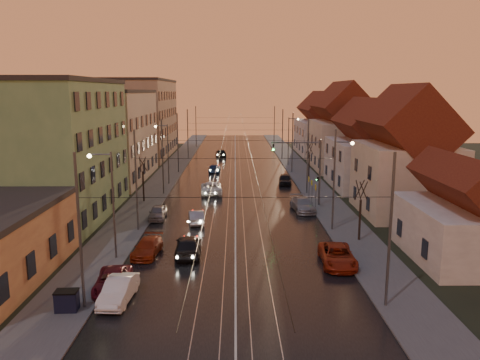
{
  "coord_description": "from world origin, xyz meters",
  "views": [
    {
      "loc": [
        -0.01,
        -30.86,
        12.2
      ],
      "look_at": [
        0.51,
        18.52,
        2.8
      ],
      "focal_mm": 35.0,
      "sensor_mm": 36.0,
      "label": 1
    }
  ],
  "objects_px": {
    "street_lamp_2": "(166,148)",
    "driving_car_1": "(196,217)",
    "parked_left_2": "(147,247)",
    "traffic_light_mast": "(311,164)",
    "street_lamp_0": "(109,195)",
    "driving_car_2": "(211,188)",
    "street_lamp_3": "(290,136)",
    "parked_left_0": "(119,290)",
    "parked_right_2": "(285,180)",
    "parked_left_3": "(158,212)",
    "driving_car_4": "(221,153)",
    "parked_left_1": "(113,281)",
    "parked_right_1": "(303,205)",
    "dumpster": "(67,301)",
    "driving_car_3": "(214,168)",
    "driving_car_0": "(188,245)",
    "street_lamp_1": "(337,175)",
    "parked_right_0": "(337,256)"
  },
  "relations": [
    {
      "from": "driving_car_0",
      "to": "parked_right_1",
      "type": "distance_m",
      "value": 16.83
    },
    {
      "from": "parked_left_0",
      "to": "parked_left_1",
      "type": "distance_m",
      "value": 1.65
    },
    {
      "from": "street_lamp_0",
      "to": "driving_car_0",
      "type": "distance_m",
      "value": 6.93
    },
    {
      "from": "street_lamp_1",
      "to": "dumpster",
      "type": "distance_m",
      "value": 25.14
    },
    {
      "from": "street_lamp_2",
      "to": "parked_left_3",
      "type": "xyz_separation_m",
      "value": [
        1.58,
        -16.93,
        -4.24
      ]
    },
    {
      "from": "parked_right_1",
      "to": "driving_car_2",
      "type": "bearing_deg",
      "value": 133.21
    },
    {
      "from": "parked_left_0",
      "to": "parked_left_2",
      "type": "xyz_separation_m",
      "value": [
        0.24,
        7.85,
        -0.07
      ]
    },
    {
      "from": "parked_right_1",
      "to": "street_lamp_3",
      "type": "bearing_deg",
      "value": 79.4
    },
    {
      "from": "street_lamp_0",
      "to": "parked_right_0",
      "type": "relative_size",
      "value": 1.61
    },
    {
      "from": "driving_car_4",
      "to": "parked_left_1",
      "type": "distance_m",
      "value": 60.39
    },
    {
      "from": "street_lamp_3",
      "to": "driving_car_3",
      "type": "xyz_separation_m",
      "value": [
        -12.28,
        -6.44,
        -4.27
      ]
    },
    {
      "from": "parked_left_3",
      "to": "parked_left_1",
      "type": "bearing_deg",
      "value": -91.66
    },
    {
      "from": "street_lamp_2",
      "to": "driving_car_1",
      "type": "height_order",
      "value": "street_lamp_2"
    },
    {
      "from": "street_lamp_1",
      "to": "parked_left_2",
      "type": "height_order",
      "value": "street_lamp_1"
    },
    {
      "from": "parked_right_2",
      "to": "parked_left_2",
      "type": "bearing_deg",
      "value": -110.77
    },
    {
      "from": "street_lamp_0",
      "to": "driving_car_2",
      "type": "bearing_deg",
      "value": 74.41
    },
    {
      "from": "driving_car_1",
      "to": "dumpster",
      "type": "height_order",
      "value": "driving_car_1"
    },
    {
      "from": "street_lamp_1",
      "to": "parked_left_1",
      "type": "bearing_deg",
      "value": -141.02
    },
    {
      "from": "parked_right_2",
      "to": "parked_left_0",
      "type": "bearing_deg",
      "value": -105.8
    },
    {
      "from": "traffic_light_mast",
      "to": "driving_car_1",
      "type": "xyz_separation_m",
      "value": [
        -11.67,
        -6.47,
        -3.97
      ]
    },
    {
      "from": "driving_car_2",
      "to": "dumpster",
      "type": "distance_m",
      "value": 31.45
    },
    {
      "from": "street_lamp_3",
      "to": "street_lamp_0",
      "type": "bearing_deg",
      "value": -112.48
    },
    {
      "from": "street_lamp_1",
      "to": "parked_right_2",
      "type": "relative_size",
      "value": 1.99
    },
    {
      "from": "driving_car_3",
      "to": "parked_left_3",
      "type": "relative_size",
      "value": 1.11
    },
    {
      "from": "street_lamp_2",
      "to": "street_lamp_3",
      "type": "distance_m",
      "value": 24.24
    },
    {
      "from": "driving_car_2",
      "to": "driving_car_3",
      "type": "bearing_deg",
      "value": -93.39
    },
    {
      "from": "parked_left_1",
      "to": "parked_left_3",
      "type": "xyz_separation_m",
      "value": [
        0.08,
        16.59,
        0.02
      ]
    },
    {
      "from": "parked_left_1",
      "to": "driving_car_1",
      "type": "bearing_deg",
      "value": 69.3
    },
    {
      "from": "street_lamp_3",
      "to": "parked_left_0",
      "type": "xyz_separation_m",
      "value": [
        -15.99,
        -51.01,
        -4.2
      ]
    },
    {
      "from": "street_lamp_2",
      "to": "street_lamp_3",
      "type": "relative_size",
      "value": 1.0
    },
    {
      "from": "street_lamp_2",
      "to": "driving_car_1",
      "type": "bearing_deg",
      "value": -73.63
    },
    {
      "from": "street_lamp_0",
      "to": "driving_car_2",
      "type": "xyz_separation_m",
      "value": [
        6.21,
        22.28,
        -4.15
      ]
    },
    {
      "from": "street_lamp_1",
      "to": "dumpster",
      "type": "height_order",
      "value": "street_lamp_1"
    },
    {
      "from": "street_lamp_2",
      "to": "driving_car_4",
      "type": "bearing_deg",
      "value": 76.48
    },
    {
      "from": "street_lamp_1",
      "to": "parked_left_1",
      "type": "relative_size",
      "value": 1.77
    },
    {
      "from": "parked_right_0",
      "to": "parked_right_1",
      "type": "bearing_deg",
      "value": 94.1
    },
    {
      "from": "driving_car_4",
      "to": "dumpster",
      "type": "bearing_deg",
      "value": 76.82
    },
    {
      "from": "driving_car_1",
      "to": "driving_car_2",
      "type": "relative_size",
      "value": 0.72
    },
    {
      "from": "parked_left_2",
      "to": "traffic_light_mast",
      "type": "bearing_deg",
      "value": 50.79
    },
    {
      "from": "street_lamp_0",
      "to": "street_lamp_2",
      "type": "xyz_separation_m",
      "value": [
        0.0,
        28.0,
        0.0
      ]
    },
    {
      "from": "parked_left_0",
      "to": "parked_left_3",
      "type": "bearing_deg",
      "value": 95.26
    },
    {
      "from": "traffic_light_mast",
      "to": "parked_right_1",
      "type": "relative_size",
      "value": 1.51
    },
    {
      "from": "parked_right_1",
      "to": "dumpster",
      "type": "xyz_separation_m",
      "value": [
        -16.34,
        -22.43,
        0.01
      ]
    },
    {
      "from": "street_lamp_0",
      "to": "driving_car_2",
      "type": "height_order",
      "value": "street_lamp_0"
    },
    {
      "from": "driving_car_2",
      "to": "street_lamp_3",
      "type": "bearing_deg",
      "value": -123.36
    },
    {
      "from": "street_lamp_3",
      "to": "traffic_light_mast",
      "type": "distance_m",
      "value": 28.03
    },
    {
      "from": "driving_car_2",
      "to": "parked_left_3",
      "type": "xyz_separation_m",
      "value": [
        -4.63,
        -11.21,
        -0.09
      ]
    },
    {
      "from": "street_lamp_1",
      "to": "driving_car_4",
      "type": "relative_size",
      "value": 1.83
    },
    {
      "from": "street_lamp_0",
      "to": "traffic_light_mast",
      "type": "height_order",
      "value": "street_lamp_0"
    },
    {
      "from": "street_lamp_3",
      "to": "driving_car_4",
      "type": "xyz_separation_m",
      "value": [
        -11.79,
        10.68,
        -4.14
      ]
    }
  ]
}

